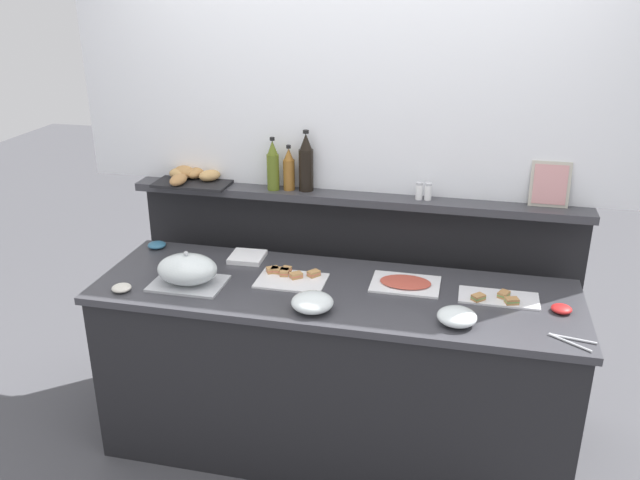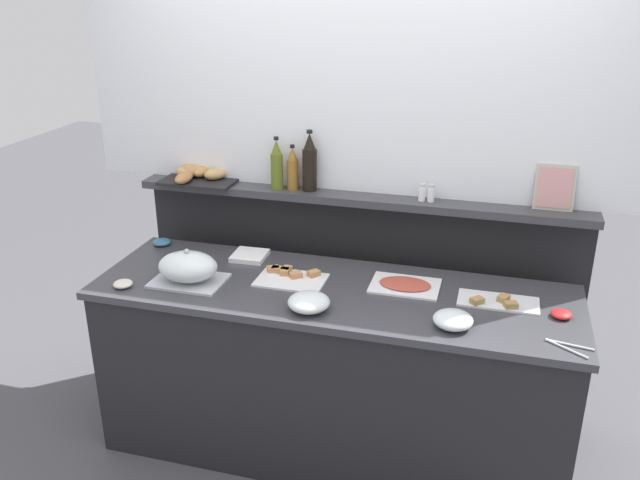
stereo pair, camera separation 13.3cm
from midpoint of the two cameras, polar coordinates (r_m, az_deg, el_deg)
name	(u,v)px [view 2 (the right image)]	position (r m, az deg, el deg)	size (l,w,h in m)	color
ground_plane	(357,381)	(4.05, 4.18, -12.03)	(12.00, 12.00, 0.00)	#4C4C51
buffet_counter	(332,371)	(3.31, 2.23, -11.21)	(2.25, 0.71, 0.90)	black
back_ledge_unit	(357,290)	(3.67, 4.24, -4.32)	(2.35, 0.22, 1.21)	black
upper_wall_panel	(364,52)	(3.33, 4.96, 15.81)	(2.95, 0.08, 1.39)	white
sandwich_platter_front	(290,277)	(3.17, -1.37, -3.22)	(0.33, 0.22, 0.04)	white
sandwich_platter_rear	(498,302)	(3.07, 16.26, -5.12)	(0.35, 0.17, 0.04)	silver
cold_cuts_platter	(405,285)	(3.13, 8.53, -3.86)	(0.32, 0.23, 0.02)	white
serving_cloche	(188,268)	(3.17, -10.11, -2.39)	(0.34, 0.24, 0.17)	#B7BABF
glass_bowl_large	(309,303)	(2.89, 0.36, -5.44)	(0.19, 0.19, 0.07)	silver
glass_bowl_medium	(453,320)	(2.82, 12.70, -6.77)	(0.17, 0.17, 0.07)	silver
condiment_bowl_dark	(162,242)	(3.65, -12.43, -0.19)	(0.10, 0.10, 0.03)	teal
condiment_bowl_teal	(123,284)	(3.21, -15.45, -3.66)	(0.09, 0.09, 0.03)	silver
condiment_bowl_red	(561,314)	(3.04, 21.23, -5.98)	(0.09, 0.09, 0.03)	red
serving_tongs	(567,346)	(2.82, 21.76, -8.51)	(0.18, 0.11, 0.01)	#B7BABF
napkin_stack	(250,256)	(3.42, -4.95, -1.36)	(0.17, 0.17, 0.02)	white
vinegar_bottle_amber	(293,170)	(3.44, -1.25, 6.06)	(0.06, 0.06, 0.24)	#8E5B23
olive_oil_bottle	(277,166)	(3.44, -2.62, 6.38)	(0.06, 0.06, 0.28)	#56661E
wine_bottle_dark	(310,164)	(3.41, 0.23, 6.58)	(0.08, 0.08, 0.32)	black
salt_shaker	(422,192)	(3.32, 9.91, 4.04)	(0.03, 0.03, 0.09)	white
pepper_shaker	(431,193)	(3.32, 10.66, 3.97)	(0.03, 0.03, 0.09)	white
bread_basket	(197,175)	(3.64, -9.52, 5.50)	(0.40, 0.29, 0.08)	black
framed_picture	(555,188)	(3.34, 20.62, 4.23)	(0.18, 0.05, 0.22)	#B2AD9E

